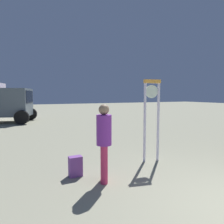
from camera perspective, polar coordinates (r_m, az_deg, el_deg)
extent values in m
cylinder|color=silver|center=(5.50, 9.54, -3.15)|extent=(0.07, 0.07, 2.19)
cylinder|color=silver|center=(5.66, 13.33, -2.98)|extent=(0.07, 0.07, 2.19)
cube|color=#FAA739|center=(5.53, 11.67, 8.76)|extent=(0.49, 0.19, 0.10)
cylinder|color=white|center=(5.55, 11.49, 5.86)|extent=(0.36, 0.12, 0.36)
cube|color=black|center=(5.57, 11.39, 5.86)|extent=(0.08, 0.03, 0.07)
cube|color=black|center=(5.57, 11.39, 5.86)|extent=(0.08, 0.03, 0.13)
cylinder|color=#CB305C|center=(4.40, -2.33, -14.43)|extent=(0.15, 0.15, 0.81)
cylinder|color=#CB305C|center=(4.24, -2.31, -15.15)|extent=(0.15, 0.15, 0.81)
cylinder|color=purple|center=(4.13, -2.35, -5.27)|extent=(0.32, 0.32, 0.64)
sphere|color=#9A7B5D|center=(4.08, -2.37, 0.72)|extent=(0.22, 0.22, 0.22)
cube|color=#794496|center=(4.73, -10.62, -15.30)|extent=(0.30, 0.19, 0.46)
cube|color=purple|center=(4.86, -10.97, -15.62)|extent=(0.21, 0.04, 0.20)
cube|color=slate|center=(14.85, -26.33, 2.58)|extent=(2.32, 2.53, 1.86)
cube|color=black|center=(14.60, -22.95, 4.13)|extent=(0.53, 1.71, 0.82)
cylinder|color=black|center=(13.64, -24.86, -1.45)|extent=(0.93, 0.49, 0.90)
cylinder|color=black|center=(15.82, -22.68, -0.55)|extent=(0.93, 0.49, 0.90)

